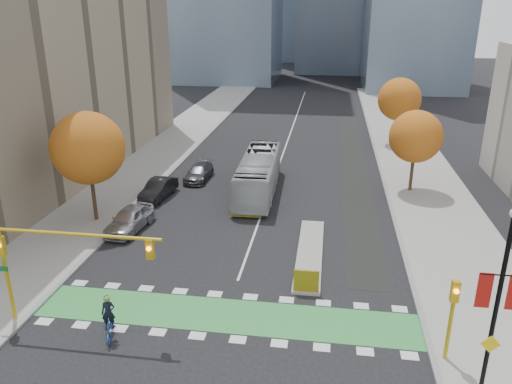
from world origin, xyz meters
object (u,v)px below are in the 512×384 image
(cyclist, at_px, (110,324))
(parked_car_c, at_px, (199,173))
(bus, at_px, (258,174))
(tree_east_far, at_px, (399,99))
(banner_lamppost, at_px, (498,298))
(tree_east_near, at_px, (416,137))
(tree_west, at_px, (88,148))
(traffic_signal_east, at_px, (452,309))
(traffic_signal_west, at_px, (51,253))
(parked_car_a, at_px, (129,219))
(parked_car_b, at_px, (158,189))
(hazard_board, at_px, (306,281))

(cyclist, xyz_separation_m, parked_car_c, (-1.74, 23.48, -0.07))
(cyclist, xyz_separation_m, bus, (4.18, 20.97, 0.93))
(tree_east_far, distance_m, banner_lamppost, 40.52)
(tree_east_near, xyz_separation_m, tree_east_far, (0.50, 16.00, 0.38))
(tree_west, distance_m, traffic_signal_east, 25.90)
(traffic_signal_west, xyz_separation_m, bus, (7.00, 20.38, -2.34))
(tree_east_near, bearing_deg, traffic_signal_east, -93.81)
(traffic_signal_east, bearing_deg, parked_car_a, 149.70)
(tree_west, xyz_separation_m, tree_east_far, (24.50, 26.00, -0.38))
(bus, distance_m, parked_car_a, 12.08)
(parked_car_a, bearing_deg, parked_car_b, 96.96)
(tree_east_near, bearing_deg, hazard_board, -114.20)
(parked_car_a, bearing_deg, tree_east_near, 34.15)
(cyclist, bearing_deg, tree_west, 100.19)
(hazard_board, bearing_deg, cyclist, -149.79)
(tree_east_near, relative_size, parked_car_b, 1.51)
(bus, bearing_deg, tree_east_far, 51.93)
(hazard_board, bearing_deg, parked_car_b, 134.60)
(hazard_board, distance_m, cyclist, 10.53)
(tree_east_near, xyz_separation_m, parked_car_b, (-21.00, -4.62, -4.09))
(parked_car_b, bearing_deg, bus, 23.38)
(traffic_signal_west, xyz_separation_m, parked_car_b, (-1.07, 17.90, -3.26))
(cyclist, bearing_deg, parked_car_b, 84.33)
(traffic_signal_west, height_order, parked_car_c, traffic_signal_west)
(traffic_signal_east, bearing_deg, banner_lamppost, -63.39)
(traffic_signal_east, distance_m, banner_lamppost, 2.92)
(tree_east_far, height_order, cyclist, tree_east_far)
(bus, bearing_deg, traffic_signal_east, -62.27)
(hazard_board, relative_size, parked_car_b, 0.30)
(banner_lamppost, xyz_separation_m, bus, (-12.43, 22.37, -2.92))
(hazard_board, relative_size, tree_west, 0.17)
(tree_east_near, distance_m, tree_east_far, 16.01)
(bus, bearing_deg, tree_east_near, 7.82)
(tree_west, height_order, parked_car_a, tree_west)
(hazard_board, xyz_separation_m, parked_car_b, (-13.00, 13.18, -0.03))
(traffic_signal_west, xyz_separation_m, banner_lamppost, (19.43, -1.99, 0.58))
(bus, relative_size, parked_car_b, 2.59)
(tree_east_near, height_order, banner_lamppost, banner_lamppost)
(tree_west, relative_size, tree_east_far, 1.08)
(parked_car_c, bearing_deg, parked_car_b, -111.25)
(hazard_board, distance_m, tree_east_near, 19.93)
(traffic_signal_west, relative_size, parked_car_b, 1.82)
(banner_lamppost, height_order, bus, banner_lamppost)
(bus, relative_size, parked_car_a, 2.44)
(banner_lamppost, bearing_deg, cyclist, 175.16)
(bus, height_order, parked_car_c, bus)
(hazard_board, xyz_separation_m, parked_car_c, (-10.84, 18.18, -0.11))
(tree_west, bearing_deg, parked_car_b, 60.88)
(traffic_signal_west, distance_m, parked_car_a, 11.81)
(tree_west, height_order, bus, tree_west)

